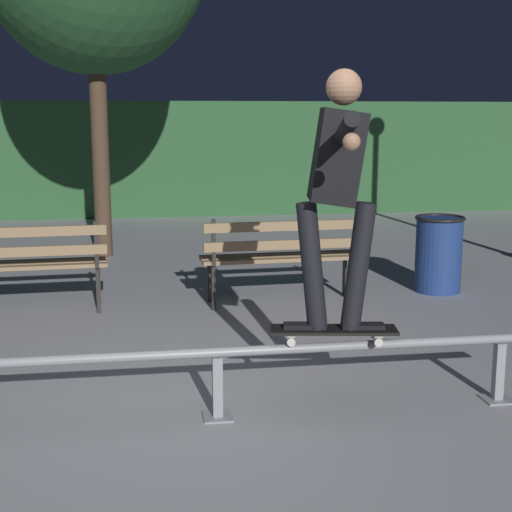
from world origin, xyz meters
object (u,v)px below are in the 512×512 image
grind_rail (217,363)px  skateboard (334,331)px  park_bench_leftmost (19,258)px  park_bench_left_center (284,251)px  skateboarder (337,179)px  trash_can (439,253)px

grind_rail → skateboard: (0.72, 0.00, 0.17)m
park_bench_leftmost → park_bench_left_center: (2.48, 0.00, 0.00)m
grind_rail → skateboarder: bearing=-0.0°
skateboard → park_bench_left_center: size_ratio=0.50×
skateboarder → park_bench_leftmost: skateboarder is taller
grind_rail → skateboard: bearing=0.0°
skateboarder → park_bench_leftmost: (-2.29, 2.63, -0.92)m
park_bench_left_center → grind_rail: bearing=-109.2°
grind_rail → park_bench_leftmost: park_bench_leftmost is taller
park_bench_left_center → skateboard: bearing=-94.3°
park_bench_leftmost → trash_can: size_ratio=2.02×
grind_rail → park_bench_leftmost: bearing=120.8°
skateboard → park_bench_left_center: 2.64m
skateboard → skateboarder: 0.94m
grind_rail → trash_can: 3.94m
grind_rail → trash_can: trash_can is taller
park_bench_leftmost → trash_can: bearing=4.1°
grind_rail → skateboarder: size_ratio=2.76×
grind_rail → trash_can: bearing=48.1°
park_bench_leftmost → park_bench_left_center: same height
skateboarder → trash_can: skateboarder is taller
park_bench_left_center → trash_can: (1.71, 0.30, -0.12)m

